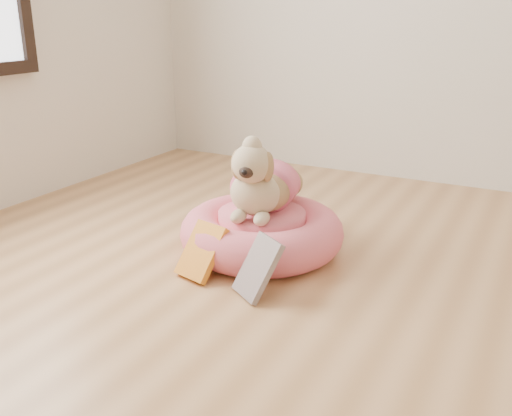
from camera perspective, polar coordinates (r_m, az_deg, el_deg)
The scene contains 4 objects.
pet_bed at distance 2.30m, azimuth 0.58°, elevation -2.42°, with size 0.66×0.66×0.17m.
dog at distance 2.23m, azimuth 0.61°, elevation 3.77°, with size 0.31×0.46×0.33m, color brown, non-canonical shape.
book_yellow at distance 2.10m, azimuth -5.47°, elevation -4.35°, with size 0.14×0.03×0.22m, color yellow.
book_white at distance 1.95m, azimuth 0.19°, elevation -5.97°, with size 0.14×0.02×0.22m, color white.
Camera 1 is at (0.35, -0.98, 0.93)m, focal length 40.00 mm.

